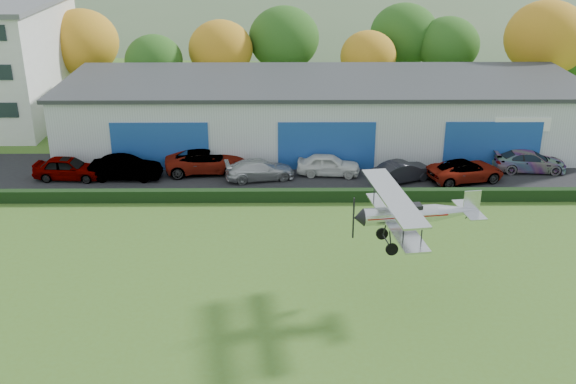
{
  "coord_description": "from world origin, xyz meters",
  "views": [
    {
      "loc": [
        1.83,
        -24.66,
        17.71
      ],
      "look_at": [
        2.11,
        9.15,
        3.58
      ],
      "focal_mm": 42.55,
      "sensor_mm": 36.0,
      "label": 1
    }
  ],
  "objects_px": {
    "hangar": "(322,112)",
    "car_6": "(465,171)",
    "car_1": "(125,168)",
    "car_5": "(403,171)",
    "car_7": "(529,161)",
    "car_2": "(207,161)",
    "car_3": "(260,170)",
    "biplane": "(411,213)",
    "car_4": "(328,165)",
    "car_0": "(68,168)"
  },
  "relations": [
    {
      "from": "car_7",
      "to": "car_0",
      "type": "bearing_deg",
      "value": 95.08
    },
    {
      "from": "car_1",
      "to": "biplane",
      "type": "height_order",
      "value": "biplane"
    },
    {
      "from": "car_1",
      "to": "car_7",
      "type": "xyz_separation_m",
      "value": [
        28.86,
        1.36,
        -0.06
      ]
    },
    {
      "from": "car_0",
      "to": "car_2",
      "type": "height_order",
      "value": "car_2"
    },
    {
      "from": "car_2",
      "to": "car_6",
      "type": "distance_m",
      "value": 18.28
    },
    {
      "from": "car_3",
      "to": "car_6",
      "type": "relative_size",
      "value": 0.9
    },
    {
      "from": "hangar",
      "to": "car_6",
      "type": "bearing_deg",
      "value": -41.36
    },
    {
      "from": "hangar",
      "to": "car_5",
      "type": "distance_m",
      "value": 10.11
    },
    {
      "from": "car_7",
      "to": "car_3",
      "type": "bearing_deg",
      "value": 97.14
    },
    {
      "from": "car_5",
      "to": "car_0",
      "type": "bearing_deg",
      "value": 63.78
    },
    {
      "from": "car_1",
      "to": "biplane",
      "type": "relative_size",
      "value": 0.7
    },
    {
      "from": "car_7",
      "to": "biplane",
      "type": "height_order",
      "value": "biplane"
    },
    {
      "from": "car_0",
      "to": "car_2",
      "type": "xyz_separation_m",
      "value": [
        9.59,
        1.22,
        0.01
      ]
    },
    {
      "from": "car_7",
      "to": "car_2",
      "type": "bearing_deg",
      "value": 93.03
    },
    {
      "from": "car_4",
      "to": "car_5",
      "type": "xyz_separation_m",
      "value": [
        5.1,
        -1.31,
        -0.03
      ]
    },
    {
      "from": "car_1",
      "to": "car_2",
      "type": "bearing_deg",
      "value": -76.02
    },
    {
      "from": "hangar",
      "to": "car_6",
      "type": "height_order",
      "value": "hangar"
    },
    {
      "from": "hangar",
      "to": "car_2",
      "type": "height_order",
      "value": "hangar"
    },
    {
      "from": "car_2",
      "to": "car_5",
      "type": "relative_size",
      "value": 1.34
    },
    {
      "from": "hangar",
      "to": "car_4",
      "type": "relative_size",
      "value": 9.1
    },
    {
      "from": "hangar",
      "to": "car_7",
      "type": "bearing_deg",
      "value": -23.88
    },
    {
      "from": "car_1",
      "to": "car_7",
      "type": "height_order",
      "value": "car_1"
    },
    {
      "from": "hangar",
      "to": "car_4",
      "type": "distance_m",
      "value": 7.39
    },
    {
      "from": "car_2",
      "to": "biplane",
      "type": "xyz_separation_m",
      "value": [
        11.48,
        -16.98,
        3.62
      ]
    },
    {
      "from": "biplane",
      "to": "car_2",
      "type": "bearing_deg",
      "value": 115.96
    },
    {
      "from": "car_1",
      "to": "car_4",
      "type": "xyz_separation_m",
      "value": [
        14.29,
        0.7,
        -0.05
      ]
    },
    {
      "from": "hangar",
      "to": "car_6",
      "type": "distance_m",
      "value": 12.87
    },
    {
      "from": "car_5",
      "to": "car_7",
      "type": "bearing_deg",
      "value": -102.84
    },
    {
      "from": "car_0",
      "to": "car_7",
      "type": "relative_size",
      "value": 0.92
    },
    {
      "from": "car_2",
      "to": "car_7",
      "type": "height_order",
      "value": "car_2"
    },
    {
      "from": "car_7",
      "to": "biplane",
      "type": "bearing_deg",
      "value": 148.12
    },
    {
      "from": "hangar",
      "to": "car_7",
      "type": "relative_size",
      "value": 7.81
    },
    {
      "from": "car_4",
      "to": "car_5",
      "type": "relative_size",
      "value": 1.01
    },
    {
      "from": "car_3",
      "to": "biplane",
      "type": "relative_size",
      "value": 0.68
    },
    {
      "from": "car_2",
      "to": "car_4",
      "type": "relative_size",
      "value": 1.32
    },
    {
      "from": "hangar",
      "to": "car_3",
      "type": "bearing_deg",
      "value": -120.92
    },
    {
      "from": "car_6",
      "to": "biplane",
      "type": "height_order",
      "value": "biplane"
    },
    {
      "from": "hangar",
      "to": "car_2",
      "type": "relative_size",
      "value": 6.87
    },
    {
      "from": "car_6",
      "to": "car_7",
      "type": "distance_m",
      "value": 5.46
    },
    {
      "from": "biplane",
      "to": "car_4",
      "type": "bearing_deg",
      "value": 91.43
    },
    {
      "from": "car_2",
      "to": "car_5",
      "type": "bearing_deg",
      "value": -104.48
    },
    {
      "from": "car_1",
      "to": "car_5",
      "type": "height_order",
      "value": "car_1"
    },
    {
      "from": "car_1",
      "to": "car_4",
      "type": "relative_size",
      "value": 1.11
    },
    {
      "from": "car_2",
      "to": "car_4",
      "type": "distance_m",
      "value": 8.74
    },
    {
      "from": "car_1",
      "to": "car_7",
      "type": "relative_size",
      "value": 0.95
    },
    {
      "from": "car_6",
      "to": "car_5",
      "type": "bearing_deg",
      "value": 74.78
    },
    {
      "from": "car_3",
      "to": "car_7",
      "type": "bearing_deg",
      "value": -97.05
    },
    {
      "from": "car_3",
      "to": "car_0",
      "type": "bearing_deg",
      "value": 77.9
    },
    {
      "from": "car_1",
      "to": "car_2",
      "type": "xyz_separation_m",
      "value": [
        5.57,
        1.27,
        0.01
      ]
    },
    {
      "from": "car_4",
      "to": "car_5",
      "type": "bearing_deg",
      "value": -99.1
    }
  ]
}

